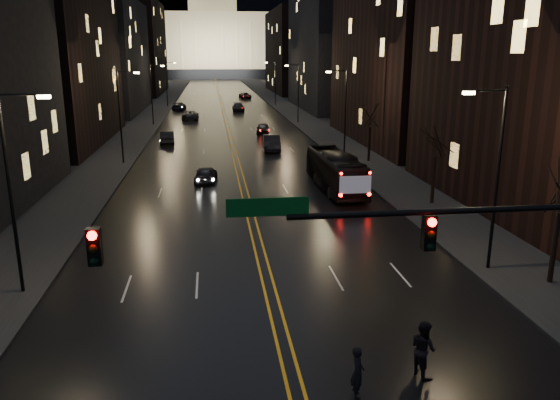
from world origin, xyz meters
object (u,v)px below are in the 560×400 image
object	(u,v)px
oncoming_car_a	(206,174)
pedestrian_b	(423,348)
receding_car_a	(272,143)
oncoming_car_b	(167,137)
pedestrian_a	(358,372)
bus	(336,171)
traffic_signal	(508,246)

from	to	relation	value
oncoming_car_a	pedestrian_b	bearing A→B (deg)	110.30
receding_car_a	oncoming_car_b	bearing A→B (deg)	155.59
oncoming_car_b	pedestrian_b	world-z (taller)	pedestrian_b
oncoming_car_b	pedestrian_a	xyz separation A→B (m)	(9.53, -51.47, 0.09)
oncoming_car_a	receding_car_a	xyz separation A→B (m)	(7.20, 14.74, 0.14)
bus	receding_car_a	distance (m)	18.76
traffic_signal	oncoming_car_b	world-z (taller)	traffic_signal
oncoming_car_a	pedestrian_a	bearing A→B (deg)	105.44
bus	oncoming_car_a	distance (m)	10.90
pedestrian_a	pedestrian_b	world-z (taller)	pedestrian_b
oncoming_car_a	oncoming_car_b	size ratio (longest dim) A/B	0.89
traffic_signal	receding_car_a	distance (m)	46.13
traffic_signal	receding_car_a	xyz separation A→B (m)	(-1.69, 45.90, -4.25)
bus	oncoming_car_b	world-z (taller)	bus
oncoming_car_b	receding_car_a	bearing A→B (deg)	147.54
traffic_signal	pedestrian_b	size ratio (longest dim) A/B	8.81
traffic_signal	oncoming_car_b	xyz separation A→B (m)	(-13.59, 52.23, -4.33)
oncoming_car_a	pedestrian_b	world-z (taller)	pedestrian_b
oncoming_car_b	pedestrian_a	bearing A→B (deg)	96.07
oncoming_car_b	receding_car_a	xyz separation A→B (m)	(11.89, -6.33, 0.08)
pedestrian_a	oncoming_car_a	bearing A→B (deg)	16.88
bus	oncoming_car_b	size ratio (longest dim) A/B	2.27
pedestrian_a	pedestrian_b	xyz separation A→B (m)	(2.46, 0.90, 0.12)
traffic_signal	oncoming_car_a	world-z (taller)	traffic_signal
oncoming_car_b	oncoming_car_a	bearing A→B (deg)	98.13
pedestrian_a	bus	bearing A→B (deg)	-3.53
traffic_signal	oncoming_car_a	size ratio (longest dim) A/B	4.17
oncoming_car_a	pedestrian_a	world-z (taller)	pedestrian_a
traffic_signal	oncoming_car_a	bearing A→B (deg)	105.93
oncoming_car_a	oncoming_car_b	distance (m)	21.59
pedestrian_a	pedestrian_b	distance (m)	2.63
traffic_signal	oncoming_car_b	distance (m)	54.14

